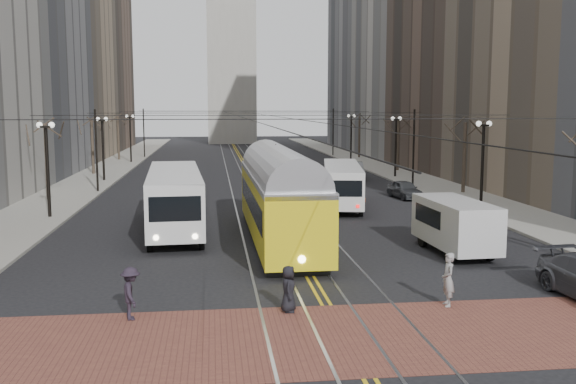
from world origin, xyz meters
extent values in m
plane|color=black|center=(0.00, 0.00, 0.00)|extent=(260.00, 260.00, 0.00)
cube|color=gray|center=(-15.00, 45.00, 0.07)|extent=(5.00, 140.00, 0.15)
cube|color=gray|center=(15.00, 45.00, 0.07)|extent=(5.00, 140.00, 0.15)
cube|color=brown|center=(0.00, -4.00, 0.01)|extent=(25.00, 6.00, 0.01)
cube|color=gray|center=(0.00, 45.00, 0.00)|extent=(4.80, 130.00, 0.02)
cube|color=gold|center=(0.00, 45.00, 0.01)|extent=(0.42, 130.00, 0.01)
cube|color=brown|center=(-25.50, 86.00, 20.00)|extent=(16.00, 20.00, 40.00)
cube|color=brown|center=(25.50, 46.00, 17.00)|extent=(16.00, 20.00, 34.00)
cube|color=slate|center=(25.50, 86.00, 20.00)|extent=(16.00, 20.00, 40.00)
cylinder|color=black|center=(-13.70, 18.00, 2.80)|extent=(0.20, 0.20, 5.60)
cylinder|color=black|center=(-13.70, 38.00, 2.80)|extent=(0.20, 0.20, 5.60)
cylinder|color=black|center=(-13.70, 58.00, 2.80)|extent=(0.20, 0.20, 5.60)
cylinder|color=black|center=(13.70, 18.00, 2.80)|extent=(0.20, 0.20, 5.60)
cylinder|color=black|center=(13.70, 38.00, 2.80)|extent=(0.20, 0.20, 5.60)
cylinder|color=black|center=(13.70, 58.00, 2.80)|extent=(0.20, 0.20, 5.60)
cylinder|color=#382D23|center=(-15.70, 26.00, 2.80)|extent=(0.28, 0.28, 5.60)
cylinder|color=#382D23|center=(-15.70, 44.00, 2.80)|extent=(0.28, 0.28, 5.60)
cylinder|color=#382D23|center=(-15.70, 62.00, 2.80)|extent=(0.28, 0.28, 5.60)
cylinder|color=#382D23|center=(15.70, 26.00, 2.80)|extent=(0.28, 0.28, 5.60)
cylinder|color=#382D23|center=(15.70, 44.00, 2.80)|extent=(0.28, 0.28, 5.60)
cylinder|color=#382D23|center=(15.70, 62.00, 2.80)|extent=(0.28, 0.28, 5.60)
cylinder|color=black|center=(-1.50, 45.00, 6.00)|extent=(0.03, 120.00, 0.03)
cylinder|color=black|center=(1.50, 45.00, 6.00)|extent=(0.03, 120.00, 0.03)
cylinder|color=black|center=(-12.90, 30.00, 3.30)|extent=(0.16, 0.16, 6.60)
cylinder|color=black|center=(-12.90, 66.00, 3.30)|extent=(0.16, 0.16, 6.60)
cylinder|color=black|center=(12.90, 30.00, 3.30)|extent=(0.16, 0.16, 6.60)
cylinder|color=black|center=(12.90, 66.00, 3.30)|extent=(0.16, 0.16, 6.60)
cube|color=silver|center=(-5.92, 13.61, 1.64)|extent=(3.52, 13.26, 3.28)
cube|color=yellow|center=(-0.50, 9.89, 1.83)|extent=(3.02, 15.55, 3.66)
cube|color=silver|center=(5.00, 21.01, 1.42)|extent=(4.12, 11.13, 2.84)
cube|color=#BDBDBD|center=(7.29, 6.13, 1.24)|extent=(2.40, 5.70, 2.48)
imported|color=#3A3D41|center=(10.43, 24.19, 0.67)|extent=(2.05, 4.09, 1.34)
imported|color=#A8ACB0|center=(9.49, 37.47, 0.80)|extent=(2.32, 5.06, 1.61)
imported|color=black|center=(-1.38, -1.50, 0.79)|extent=(0.61, 0.83, 1.55)
imported|color=gray|center=(4.09, -1.50, 0.93)|extent=(0.49, 0.70, 1.84)
imported|color=black|center=(-6.46, -1.68, 0.86)|extent=(0.88, 1.22, 1.70)
camera|label=1|loc=(-3.81, -21.92, 6.73)|focal=40.00mm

